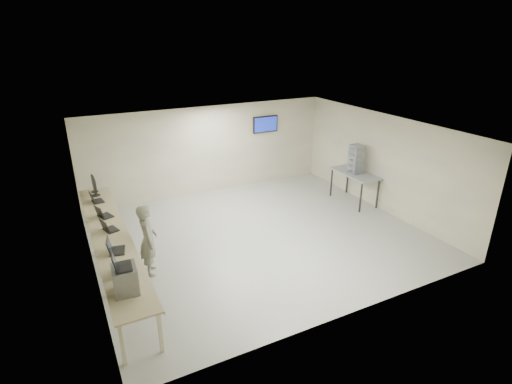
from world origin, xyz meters
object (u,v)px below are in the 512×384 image
equipment_box (125,279)px  side_table (355,175)px  workbench (111,238)px  soldier (148,240)px

equipment_box → side_table: equipment_box is taller
equipment_box → side_table: bearing=25.4°
workbench → equipment_box: bearing=-91.6°
workbench → side_table: side_table is taller
equipment_box → soldier: bearing=71.1°
workbench → equipment_box: (-0.06, -2.20, 0.31)m
workbench → equipment_box: 2.23m
equipment_box → soldier: size_ratio=0.29×
soldier → side_table: bearing=-72.5°
equipment_box → side_table: 7.80m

